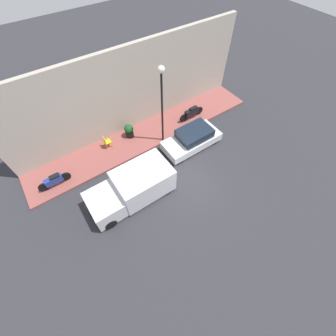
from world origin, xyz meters
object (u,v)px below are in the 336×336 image
at_px(parked_car, 192,139).
at_px(motorcycle_blue, 54,180).
at_px(potted_plant, 129,130).
at_px(motorcycle_black, 192,113).
at_px(cafe_chair, 106,141).
at_px(streetlamp, 162,93).
at_px(delivery_van, 132,188).

height_order(parked_car, motorcycle_blue, parked_car).
bearing_deg(potted_plant, motorcycle_black, -101.28).
bearing_deg(cafe_chair, motorcycle_blue, 105.15).
distance_m(motorcycle_blue, streetlamp, 7.83).
relative_size(motorcycle_black, cafe_chair, 2.23).
distance_m(motorcycle_blue, cafe_chair, 3.88).
height_order(motorcycle_black, motorcycle_blue, motorcycle_black).
distance_m(motorcycle_black, streetlamp, 4.39).
bearing_deg(cafe_chair, motorcycle_black, -97.89).
xyz_separation_m(parked_car, potted_plant, (2.99, 3.05, 0.03)).
xyz_separation_m(motorcycle_black, cafe_chair, (0.87, 6.31, 0.05)).
xyz_separation_m(streetlamp, cafe_chair, (1.51, 3.37, -3.15)).
bearing_deg(delivery_van, cafe_chair, -5.48).
xyz_separation_m(potted_plant, cafe_chair, (-0.05, 1.68, 0.01)).
height_order(delivery_van, streetlamp, streetlamp).
bearing_deg(delivery_van, motorcycle_blue, 46.75).
xyz_separation_m(motorcycle_black, potted_plant, (0.92, 4.62, 0.04)).
xyz_separation_m(motorcycle_blue, streetlamp, (-0.50, -7.11, 3.23)).
bearing_deg(motorcycle_black, streetlamp, 102.29).
xyz_separation_m(delivery_van, cafe_chair, (4.16, -0.40, -0.26)).
bearing_deg(motorcycle_blue, delivery_van, -133.25).
bearing_deg(delivery_van, potted_plant, -26.33).
height_order(parked_car, potted_plant, parked_car).
relative_size(streetlamp, cafe_chair, 5.69).
distance_m(delivery_van, cafe_chair, 4.19).
bearing_deg(motorcycle_blue, parked_car, -102.79).
relative_size(parked_car, delivery_van, 0.83).
bearing_deg(cafe_chair, streetlamp, -114.22).
xyz_separation_m(parked_car, streetlamp, (1.42, 1.37, 3.19)).
bearing_deg(cafe_chair, parked_car, -121.82).
xyz_separation_m(parked_car, delivery_van, (-1.22, 5.14, 0.29)).
distance_m(potted_plant, cafe_chair, 1.68).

